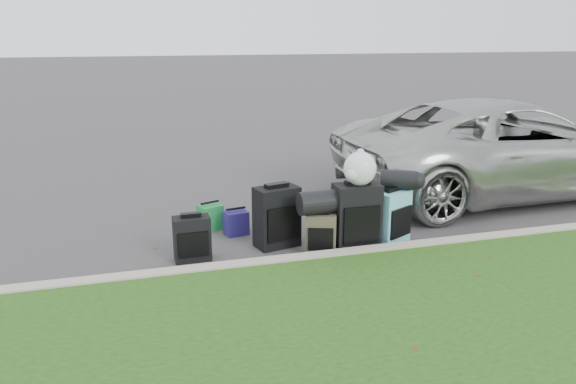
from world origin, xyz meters
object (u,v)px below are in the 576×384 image
object	(u,v)px
suitcase_large_black_right	(356,217)
tote_navy	(236,223)
suv	(507,147)
tote_green	(210,217)
suitcase_olive	(321,234)
suitcase_large_black_left	(277,217)
suitcase_teal	(391,217)
suitcase_small_black	(192,239)

from	to	relation	value
suitcase_large_black_right	tote_navy	bearing A→B (deg)	145.77
suv	tote_green	xyz separation A→B (m)	(-4.93, -0.46, -0.60)
tote_green	suv	bearing A→B (deg)	-15.44
suitcase_olive	suitcase_large_black_right	distance (m)	0.48
suitcase_olive	tote_navy	xyz separation A→B (m)	(-0.85, 0.93, -0.09)
suv	tote_navy	world-z (taller)	suv
suitcase_olive	suitcase_large_black_left	bearing A→B (deg)	159.31
suitcase_teal	tote_green	distance (m)	2.40
suitcase_large_black_left	tote_green	distance (m)	1.12
suitcase_olive	tote_green	world-z (taller)	suitcase_olive
suitcase_olive	tote_navy	distance (m)	1.27
suitcase_teal	tote_navy	distance (m)	2.01
suv	suitcase_teal	bearing A→B (deg)	118.07
suv	tote_navy	distance (m)	4.74
suitcase_large_black_left	suitcase_large_black_right	world-z (taller)	suitcase_large_black_right
suitcase_small_black	suitcase_large_black_left	size ratio (longest dim) A/B	0.70
suitcase_small_black	tote_navy	distance (m)	0.98
suitcase_teal	tote_navy	bearing A→B (deg)	128.23
suitcase_large_black_right	suitcase_teal	bearing A→B (deg)	11.52
suitcase_small_black	suitcase_teal	size ratio (longest dim) A/B	0.78
tote_green	suitcase_large_black_left	bearing A→B (deg)	-70.89
tote_navy	tote_green	bearing A→B (deg)	125.71
suitcase_large_black_right	suv	bearing A→B (deg)	27.77
suv	tote_green	size ratio (longest dim) A/B	16.53
suitcase_teal	suitcase_olive	bearing A→B (deg)	158.79
suitcase_teal	suitcase_large_black_right	xyz separation A→B (m)	(-0.51, -0.09, 0.07)
suitcase_olive	suitcase_small_black	bearing A→B (deg)	-168.07
suv	suitcase_olive	size ratio (longest dim) A/B	11.18
suitcase_small_black	suitcase_large_black_right	world-z (taller)	suitcase_large_black_right
suitcase_large_black_left	suitcase_large_black_right	bearing A→B (deg)	-36.62
suitcase_large_black_left	suitcase_large_black_right	xyz separation A→B (m)	(0.90, -0.37, 0.03)
suv	suitcase_large_black_right	size ratio (longest dim) A/B	6.76
suitcase_small_black	tote_green	distance (m)	1.08
suitcase_small_black	suitcase_large_black_right	bearing A→B (deg)	-7.09
suv	suitcase_large_black_right	distance (m)	3.74
suitcase_olive	tote_green	bearing A→B (deg)	153.14
suitcase_large_black_left	suitcase_teal	distance (m)	1.44
tote_green	tote_navy	size ratio (longest dim) A/B	1.07
suv	suitcase_small_black	bearing A→B (deg)	104.30
suitcase_large_black_right	tote_green	world-z (taller)	suitcase_large_black_right
suitcase_olive	suitcase_teal	xyz separation A→B (m)	(0.97, 0.10, 0.09)
suv	suitcase_large_black_left	xyz separation A→B (m)	(-4.23, -1.30, -0.39)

